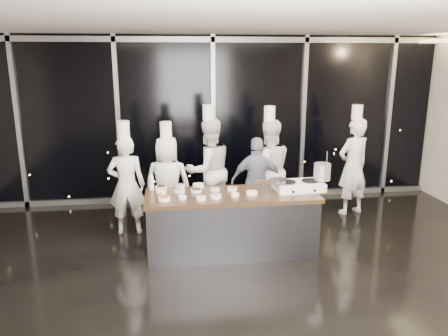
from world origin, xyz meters
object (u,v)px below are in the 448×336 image
at_px(chef_center, 209,170).
at_px(chef_far_left, 127,184).
at_px(chef_right, 268,169).
at_px(guest, 257,181).
at_px(stove, 299,186).
at_px(stock_pot, 322,172).
at_px(chef_side, 353,165).
at_px(frying_pan, 277,181).
at_px(chef_left, 168,182).
at_px(demo_counter, 232,223).

bearing_deg(chef_center, chef_far_left, -3.60).
xyz_separation_m(chef_center, chef_right, (1.03, -0.06, -0.02)).
xyz_separation_m(guest, chef_right, (0.23, 0.21, 0.14)).
bearing_deg(guest, stove, 116.77).
height_order(stock_pot, chef_side, chef_side).
xyz_separation_m(frying_pan, chef_far_left, (-2.21, 0.91, -0.23)).
distance_m(stove, chef_left, 2.17).
bearing_deg(frying_pan, chef_left, 142.60).
xyz_separation_m(demo_counter, chef_far_left, (-1.56, 0.93, 0.37)).
height_order(demo_counter, guest, guest).
bearing_deg(chef_right, frying_pan, 78.18).
bearing_deg(chef_side, stock_pot, 31.89).
bearing_deg(chef_far_left, guest, -176.78).
distance_m(stove, chef_center, 1.78).
distance_m(stock_pot, chef_far_left, 3.05).
relative_size(frying_pan, chef_far_left, 0.26).
bearing_deg(frying_pan, chef_far_left, 154.05).
bearing_deg(stove, chef_far_left, 157.53).
xyz_separation_m(frying_pan, chef_side, (1.75, 1.34, -0.16)).
distance_m(chef_center, chef_right, 1.03).
xyz_separation_m(stock_pot, guest, (-0.75, 1.02, -0.41)).
xyz_separation_m(chef_left, chef_right, (1.74, 0.23, 0.10)).
bearing_deg(frying_pan, chef_right, 78.74).
height_order(chef_center, guest, chef_center).
distance_m(stock_pot, chef_side, 1.69).
bearing_deg(chef_center, demo_counter, 77.14).
relative_size(stove, frying_pan, 1.53).
bearing_deg(chef_side, chef_right, -16.64).
bearing_deg(chef_side, demo_counter, 10.58).
bearing_deg(stove, demo_counter, 179.58).
height_order(frying_pan, guest, guest).
bearing_deg(chef_side, chef_left, -13.88).
distance_m(chef_left, guest, 1.51).
height_order(stove, chef_left, chef_left).
relative_size(stock_pot, chef_right, 0.12).
xyz_separation_m(chef_center, chef_side, (2.61, -0.00, -0.01)).
height_order(chef_far_left, chef_center, chef_center).
bearing_deg(stock_pot, frying_pan, -176.06).
bearing_deg(chef_right, chef_far_left, 4.67).
bearing_deg(chef_center, chef_side, 158.81).
distance_m(chef_right, chef_side, 1.58).
relative_size(demo_counter, chef_right, 1.23).
bearing_deg(stove, guest, 107.76).
distance_m(demo_counter, guest, 1.28).
xyz_separation_m(chef_far_left, chef_left, (0.65, 0.14, -0.03)).
distance_m(chef_left, chef_right, 1.76).
height_order(guest, chef_side, chef_side).
bearing_deg(chef_far_left, chef_right, -172.20).
bearing_deg(guest, frying_pan, 98.70).
height_order(demo_counter, chef_center, chef_center).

